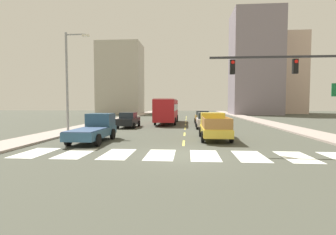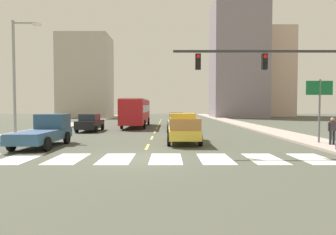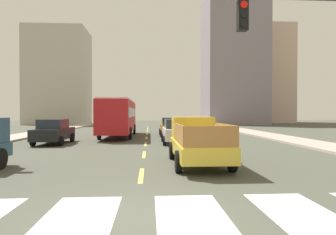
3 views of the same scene
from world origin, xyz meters
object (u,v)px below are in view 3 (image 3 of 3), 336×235
Objects in this scene: sedan_far at (54,131)px; sedan_near_left at (176,131)px; sedan_near_right at (170,127)px; pickup_stakebed at (197,141)px; city_bus at (119,115)px.

sedan_near_left is at bearing 0.01° from sedan_far.
sedan_far and sedan_near_right have the same top height.
pickup_stakebed is 1.18× the size of sedan_near_left.
sedan_near_right is 6.69m from sedan_near_left.
sedan_near_right is (4.77, 0.44, -1.09)m from city_bus.
pickup_stakebed is 12.03m from sedan_far.
pickup_stakebed is 1.18× the size of sedan_near_right.
sedan_far is at bearing 138.32° from pickup_stakebed.
pickup_stakebed is 8.03m from sedan_near_left.
sedan_near_left is (-0.06, -6.69, 0.00)m from sedan_near_right.
sedan_near_left is at bearing 92.91° from pickup_stakebed.
city_bus is 7.91m from sedan_near_left.
sedan_near_left is at bearing -91.12° from sedan_near_right.
sedan_far is 1.00× the size of sedan_near_right.
city_bus reaches higher than sedan_near_left.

